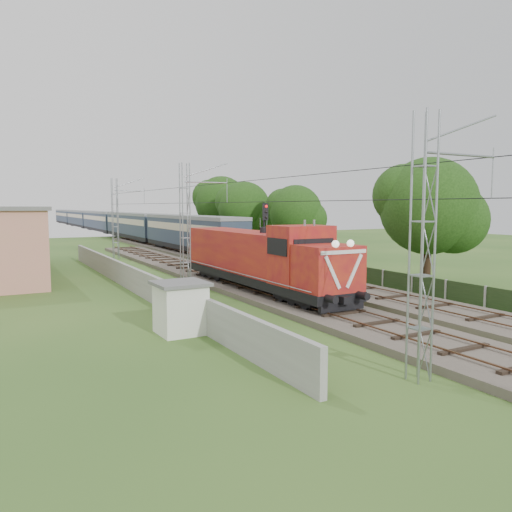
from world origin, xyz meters
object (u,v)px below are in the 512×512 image
locomotive (260,258)px  signal_post (265,227)px  relay_hut (181,307)px  coach_rake (102,220)px

locomotive → signal_post: signal_post is taller
locomotive → relay_hut: locomotive is taller
locomotive → coach_rake: size_ratio=0.14×
coach_rake → relay_hut: (-12.40, -78.37, -1.49)m
coach_rake → signal_post: size_ratio=21.19×
signal_post → coach_rake: bearing=88.6°
relay_hut → coach_rake: bearing=81.0°
locomotive → signal_post: (3.39, 5.38, 1.63)m
coach_rake → locomotive: bearing=-94.0°
locomotive → relay_hut: bearing=-137.8°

